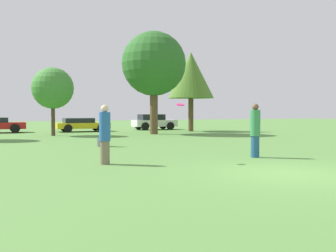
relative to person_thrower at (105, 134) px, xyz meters
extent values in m
plane|color=#54843D|center=(3.80, -3.72, -0.92)|extent=(120.00, 120.00, 0.00)
cylinder|color=#726651|center=(0.00, 0.00, -0.56)|extent=(0.29, 0.29, 0.71)
cylinder|color=#2659A5|center=(0.00, 0.00, 0.23)|extent=(0.34, 0.34, 0.87)
sphere|color=beige|center=(0.00, 0.00, 0.78)|extent=(0.23, 0.23, 0.23)
cylinder|color=navy|center=(5.25, -0.48, -0.54)|extent=(0.30, 0.30, 0.75)
cylinder|color=#337F4C|center=(5.25, -0.48, 0.29)|extent=(0.35, 0.35, 0.91)
sphere|color=brown|center=(5.25, -0.48, 0.85)|extent=(0.23, 0.23, 0.23)
cylinder|color=#F21E72|center=(2.27, -0.59, 0.91)|extent=(0.26, 0.26, 0.09)
cube|color=#3F3F47|center=(1.56, 5.87, -0.73)|extent=(0.46, 0.38, 0.37)
cylinder|color=#A52633|center=(1.56, 5.87, -0.31)|extent=(0.35, 0.35, 0.47)
sphere|color=#8C6647|center=(1.56, 5.87, 0.03)|extent=(0.22, 0.22, 0.22)
cylinder|color=#473323|center=(0.69, 15.06, 0.28)|extent=(0.25, 0.25, 2.40)
sphere|color=#3D7F33|center=(0.69, 15.06, 2.23)|extent=(2.73, 2.73, 2.73)
cylinder|color=brown|center=(7.50, 14.06, 0.95)|extent=(0.56, 0.56, 3.74)
sphere|color=#286023|center=(7.50, 14.06, 4.07)|extent=(4.55, 4.55, 4.55)
cylinder|color=brown|center=(11.74, 16.42, 0.43)|extent=(0.42, 0.42, 2.69)
cone|color=#4C7528|center=(11.74, 16.42, 3.63)|extent=(3.71, 3.71, 3.71)
cylinder|color=black|center=(-1.39, 21.29, -0.58)|extent=(0.69, 0.19, 0.68)
cylinder|color=black|center=(-1.41, 19.50, -0.58)|extent=(0.69, 0.19, 0.68)
cube|color=gold|center=(3.62, 19.57, -0.43)|extent=(4.18, 1.91, 0.45)
cube|color=black|center=(3.31, 19.57, -0.02)|extent=(2.30, 1.66, 0.37)
cylinder|color=black|center=(4.92, 20.49, -0.61)|extent=(0.62, 0.18, 0.62)
cylinder|color=black|center=(4.90, 18.62, -0.61)|extent=(0.62, 0.18, 0.62)
cylinder|color=black|center=(2.34, 20.52, -0.61)|extent=(0.62, 0.18, 0.62)
cylinder|color=black|center=(2.32, 18.65, -0.61)|extent=(0.62, 0.18, 0.62)
cube|color=silver|center=(10.15, 20.28, -0.34)|extent=(3.83, 1.71, 0.57)
cube|color=black|center=(9.87, 20.29, 0.19)|extent=(2.11, 1.49, 0.50)
cylinder|color=black|center=(11.34, 21.10, -0.58)|extent=(0.68, 0.21, 0.68)
cylinder|color=black|center=(11.32, 19.44, -0.58)|extent=(0.68, 0.21, 0.68)
cylinder|color=black|center=(8.98, 21.13, -0.58)|extent=(0.68, 0.21, 0.68)
cylinder|color=black|center=(8.96, 19.46, -0.58)|extent=(0.68, 0.21, 0.68)
camera|label=1|loc=(-3.21, -11.53, 0.69)|focal=41.69mm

